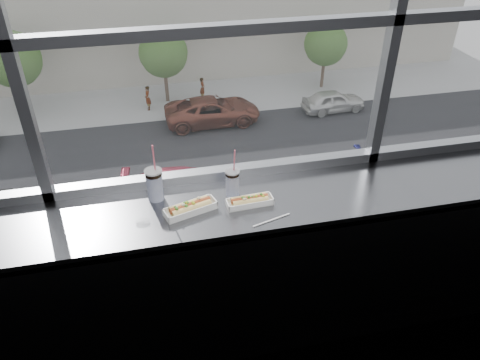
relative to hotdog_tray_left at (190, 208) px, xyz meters
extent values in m
plane|color=black|center=(0.22, 0.31, -0.58)|extent=(6.00, 0.00, 6.00)
cube|color=slate|center=(0.22, 0.03, -0.06)|extent=(6.00, 0.55, 0.06)
cube|color=slate|center=(0.22, -0.22, -0.58)|extent=(6.00, 0.04, 1.04)
cube|color=white|center=(0.00, 0.00, -0.03)|extent=(0.31, 0.18, 0.01)
cube|color=white|center=(0.00, 0.00, -0.01)|extent=(0.31, 0.18, 0.04)
cylinder|color=#DFBD69|center=(0.00, 0.00, 0.00)|extent=(0.23, 0.11, 0.05)
cylinder|color=#983E1B|center=(0.00, 0.00, 0.02)|extent=(0.24, 0.10, 0.03)
cube|color=white|center=(0.33, -0.01, -0.03)|extent=(0.27, 0.10, 0.01)
cube|color=white|center=(0.33, -0.01, -0.01)|extent=(0.27, 0.10, 0.04)
cylinder|color=#DFBD69|center=(0.33, -0.01, 0.00)|extent=(0.21, 0.06, 0.04)
cylinder|color=#983E1B|center=(0.33, -0.01, 0.01)|extent=(0.21, 0.04, 0.03)
cylinder|color=white|center=(-0.18, 0.17, 0.06)|extent=(0.09, 0.09, 0.18)
cylinder|color=black|center=(-0.18, 0.17, 0.14)|extent=(0.10, 0.10, 0.02)
cylinder|color=silver|center=(-0.18, 0.17, 0.16)|extent=(0.10, 0.10, 0.01)
cylinder|color=#FB627A|center=(-0.16, 0.16, 0.24)|extent=(0.01, 0.05, 0.19)
cylinder|color=white|center=(0.26, 0.11, 0.05)|extent=(0.08, 0.08, 0.16)
cylinder|color=black|center=(0.26, 0.11, 0.12)|extent=(0.08, 0.08, 0.02)
cylinder|color=silver|center=(0.26, 0.11, 0.13)|extent=(0.08, 0.08, 0.01)
cylinder|color=#FB627A|center=(0.27, 0.11, 0.20)|extent=(0.01, 0.04, 0.16)
cylinder|color=white|center=(0.42, -0.17, -0.03)|extent=(0.23, 0.07, 0.01)
ellipsoid|color=silver|center=(-0.26, -0.04, -0.02)|extent=(0.09, 0.06, 0.02)
plane|color=gray|center=(0.22, 43.81, -12.13)|extent=(120.00, 120.00, 0.00)
cube|color=black|center=(0.22, 20.31, -12.10)|extent=(80.00, 10.00, 0.06)
cube|color=gray|center=(0.22, 28.31, -12.11)|extent=(80.00, 6.00, 0.04)
cube|color=#A8A295|center=(0.22, 38.31, -8.13)|extent=(50.00, 14.00, 8.00)
imported|color=black|center=(-6.41, 16.31, -11.10)|extent=(2.59, 5.89, 1.94)
imported|color=#B62D48|center=(1.17, 16.31, -10.94)|extent=(3.35, 6.97, 2.25)
imported|color=silver|center=(11.95, 24.31, -11.13)|extent=(2.67, 5.76, 1.88)
imported|color=brown|center=(3.90, 24.31, -10.97)|extent=(2.85, 6.64, 2.20)
imported|color=#AFAFAF|center=(6.85, 16.31, -11.04)|extent=(2.67, 6.23, 2.06)
imported|color=navy|center=(12.68, 16.31, -11.08)|extent=(3.19, 6.19, 1.98)
imported|color=#66605B|center=(3.85, 28.13, -11.17)|extent=(0.62, 0.82, 1.85)
imported|color=#66605B|center=(0.04, 27.18, -11.11)|extent=(0.65, 0.87, 1.95)
cylinder|color=#47382B|center=(-7.82, 28.31, -10.82)|extent=(0.26, 0.26, 2.62)
sphere|color=#456C2F|center=(-7.82, 28.31, -8.42)|extent=(3.49, 3.49, 3.49)
cylinder|color=#47382B|center=(1.40, 28.31, -10.92)|extent=(0.24, 0.24, 2.42)
sphere|color=#456C2F|center=(1.40, 28.31, -8.71)|extent=(3.22, 3.22, 3.22)
cylinder|color=#47382B|center=(12.69, 28.31, -10.99)|extent=(0.23, 0.23, 2.28)
sphere|color=#456C2F|center=(12.69, 28.31, -8.90)|extent=(3.04, 3.04, 3.04)
camera|label=1|loc=(-0.17, -2.06, 1.57)|focal=35.00mm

